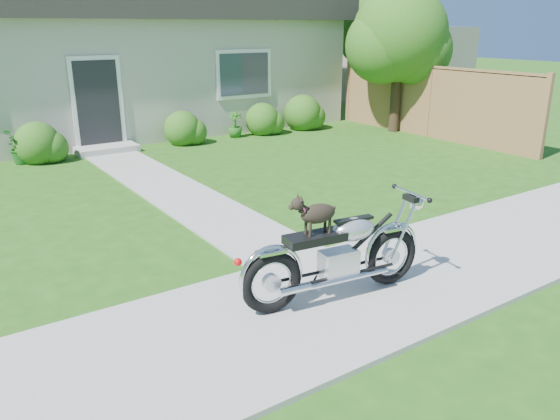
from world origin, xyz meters
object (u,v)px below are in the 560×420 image
object	(u,v)px
fence	(430,101)
tree_far	(388,26)
house	(115,51)
tree_near	(405,39)
potted_plant_right	(235,125)
motorcycle_with_dog	(338,252)
potted_plant_left	(21,147)

from	to	relation	value
fence	tree_far	bearing A→B (deg)	60.64
house	tree_near	size ratio (longest dim) A/B	3.22
house	fence	world-z (taller)	house
house	fence	xyz separation A→B (m)	(6.30, -6.24, -1.22)
house	tree_far	size ratio (longest dim) A/B	2.84
house	tree_near	xyz separation A→B (m)	(6.22, -5.27, 0.35)
fence	house	bearing A→B (deg)	135.26
potted_plant_right	motorcycle_with_dog	size ratio (longest dim) A/B	0.31
fence	motorcycle_with_dog	size ratio (longest dim) A/B	2.98
tree_near	fence	bearing A→B (deg)	-85.07
tree_near	potted_plant_left	xyz separation A→B (m)	(-9.57, 1.83, -2.13)
tree_far	potted_plant_right	size ratio (longest dim) A/B	6.46
house	tree_near	bearing A→B (deg)	-40.30
tree_far	potted_plant_left	bearing A→B (deg)	-174.38
house	tree_near	distance (m)	8.16
potted_plant_right	motorcycle_with_dog	bearing A→B (deg)	-112.89
house	potted_plant_right	bearing A→B (deg)	-60.63
fence	tree_near	world-z (taller)	tree_near
tree_far	motorcycle_with_dog	xyz separation A→B (m)	(-10.23, -9.77, -2.28)
fence	tree_near	bearing A→B (deg)	94.93
potted_plant_left	tree_far	bearing A→B (deg)	5.62
potted_plant_left	potted_plant_right	xyz separation A→B (m)	(5.29, 0.00, -0.03)
potted_plant_right	house	bearing A→B (deg)	119.37
fence	potted_plant_left	distance (m)	10.06
fence	tree_far	world-z (taller)	tree_far
fence	motorcycle_with_dog	distance (m)	9.88
tree_near	potted_plant_right	size ratio (longest dim) A/B	5.71
potted_plant_right	motorcycle_with_dog	world-z (taller)	motorcycle_with_dog
motorcycle_with_dog	tree_near	bearing A→B (deg)	48.36
fence	tree_near	distance (m)	1.85
house	tree_near	world-z (taller)	house
tree_far	motorcycle_with_dog	world-z (taller)	tree_far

